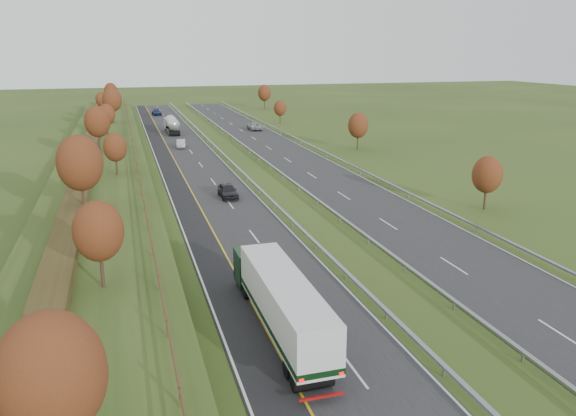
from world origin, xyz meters
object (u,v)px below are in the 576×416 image
object	(u,v)px
box_lorry	(280,299)
car_dark_near	(228,191)
car_small_far	(157,112)
car_oncoming	(255,126)
road_tanker	(172,124)
car_silver_mid	(181,144)

from	to	relation	value
box_lorry	car_dark_near	size ratio (longest dim) A/B	3.36
car_dark_near	car_small_far	distance (m)	92.56
box_lorry	car_small_far	size ratio (longest dim) A/B	3.00
car_dark_near	car_small_far	world-z (taller)	car_dark_near
car_oncoming	car_small_far	bearing A→B (deg)	-62.01
road_tanker	car_small_far	distance (m)	35.19
car_small_far	road_tanker	bearing A→B (deg)	-91.44
road_tanker	car_dark_near	world-z (taller)	road_tanker
car_small_far	car_dark_near	bearing A→B (deg)	-91.55
box_lorry	road_tanker	size ratio (longest dim) A/B	1.45
road_tanker	car_small_far	bearing A→B (deg)	91.43
road_tanker	car_silver_mid	distance (m)	19.74
box_lorry	car_oncoming	bearing A→B (deg)	77.69
box_lorry	car_dark_near	distance (m)	34.24
car_small_far	car_oncoming	world-z (taller)	car_oncoming
box_lorry	car_silver_mid	bearing A→B (deg)	88.71
road_tanker	car_small_far	xyz separation A→B (m)	(-0.88, 35.17, -1.04)
road_tanker	car_silver_mid	world-z (taller)	road_tanker
car_dark_near	car_oncoming	xyz separation A→B (m)	(16.68, 56.72, -0.03)
car_oncoming	car_silver_mid	bearing A→B (deg)	46.62
road_tanker	car_dark_near	bearing A→B (deg)	-88.75
box_lorry	car_dark_near	xyz separation A→B (m)	(3.13, 34.06, -1.47)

